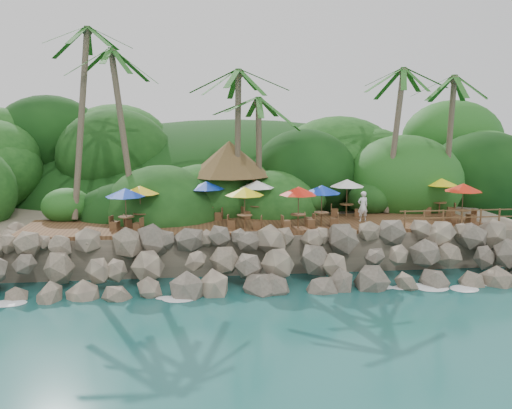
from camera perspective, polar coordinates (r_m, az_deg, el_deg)
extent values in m
plane|color=#19514F|center=(25.69, 1.53, -9.65)|extent=(140.00, 140.00, 0.00)
cube|color=gray|center=(40.87, -1.58, -1.04)|extent=(32.00, 25.20, 2.10)
ellipsoid|color=#143811|center=(48.41, -2.33, -0.70)|extent=(44.80, 28.00, 15.40)
cube|color=brown|center=(30.88, 0.00, -2.20)|extent=(26.00, 5.00, 0.20)
ellipsoid|color=white|center=(27.14, -24.93, -9.42)|extent=(1.20, 0.80, 0.06)
ellipsoid|color=white|center=(26.34, -18.64, -9.59)|extent=(1.20, 0.80, 0.06)
ellipsoid|color=white|center=(25.87, -12.04, -9.65)|extent=(1.20, 0.80, 0.06)
ellipsoid|color=white|center=(25.74, -5.29, -9.58)|extent=(1.20, 0.80, 0.06)
ellipsoid|color=white|center=(25.96, 1.43, -9.37)|extent=(1.20, 0.80, 0.06)
ellipsoid|color=white|center=(26.52, 7.95, -9.06)|extent=(1.20, 0.80, 0.06)
ellipsoid|color=white|center=(27.40, 14.11, -8.65)|extent=(1.20, 0.80, 0.06)
ellipsoid|color=white|center=(28.57, 19.81, -8.19)|extent=(1.20, 0.80, 0.06)
ellipsoid|color=white|center=(29.99, 25.01, -7.69)|extent=(1.20, 0.80, 0.06)
cylinder|color=brown|center=(32.95, -13.97, 7.26)|extent=(1.69, 1.84, 9.99)
ellipsoid|color=#23601E|center=(33.19, -14.32, 15.98)|extent=(6.00, 6.00, 2.40)
cylinder|color=brown|center=(33.57, -18.13, 8.31)|extent=(1.20, 2.97, 11.26)
ellipsoid|color=#23601E|center=(34.01, -18.63, 18.01)|extent=(6.00, 6.00, 2.40)
cylinder|color=brown|center=(32.87, -1.96, 6.40)|extent=(0.53, 0.90, 8.81)
ellipsoid|color=#23601E|center=(32.95, -2.01, 14.06)|extent=(6.00, 6.00, 2.40)
cylinder|color=brown|center=(33.40, 0.32, 5.05)|extent=(0.59, 0.60, 7.19)
ellipsoid|color=#23601E|center=(33.33, 0.32, 11.22)|extent=(6.00, 6.00, 2.40)
cylinder|color=brown|center=(35.18, 14.57, 6.54)|extent=(1.57, 1.30, 9.06)
ellipsoid|color=#23601E|center=(35.29, 14.87, 13.94)|extent=(6.00, 6.00, 2.40)
cylinder|color=brown|center=(36.70, 19.87, 5.98)|extent=(0.42, 0.87, 8.59)
ellipsoid|color=#23601E|center=(36.76, 20.24, 12.67)|extent=(6.00, 6.00, 2.40)
cylinder|color=brown|center=(32.58, -5.12, 0.68)|extent=(0.16, 0.16, 2.40)
cylinder|color=brown|center=(32.76, -0.22, 0.77)|extent=(0.16, 0.16, 2.40)
cylinder|color=brown|center=(35.35, -5.23, 1.35)|extent=(0.16, 0.16, 2.40)
cylinder|color=brown|center=(35.52, -0.71, 1.42)|extent=(0.16, 0.16, 2.40)
cone|color=brown|center=(33.78, -2.85, 4.94)|extent=(5.24, 5.24, 2.20)
cylinder|color=brown|center=(31.99, -5.25, -0.97)|extent=(0.08, 0.08, 0.75)
cylinder|color=brown|center=(31.93, -5.26, -0.29)|extent=(0.85, 0.85, 0.05)
cylinder|color=brown|center=(31.87, -5.27, 0.34)|extent=(0.05, 0.05, 2.23)
cone|color=#0C2E9F|center=(31.74, -5.29, 2.06)|extent=(2.13, 2.13, 0.46)
cube|color=brown|center=(32.16, -6.49, -1.19)|extent=(0.51, 0.51, 0.47)
cube|color=brown|center=(31.89, -3.99, -1.25)|extent=(0.51, 0.51, 0.47)
cylinder|color=brown|center=(29.65, -13.63, -2.00)|extent=(0.08, 0.08, 0.75)
cylinder|color=brown|center=(29.58, -13.66, -1.27)|extent=(0.85, 0.85, 0.05)
cylinder|color=brown|center=(29.52, -13.69, -0.59)|extent=(0.05, 0.05, 2.23)
cone|color=#0D2FA9|center=(29.37, -13.76, 1.27)|extent=(2.13, 2.13, 0.46)
cube|color=brown|center=(30.04, -14.79, -2.18)|extent=(0.56, 0.56, 0.47)
cube|color=brown|center=(29.32, -12.42, -2.36)|extent=(0.56, 0.56, 0.47)
cylinder|color=brown|center=(30.30, 6.97, -1.57)|extent=(0.08, 0.08, 0.75)
cylinder|color=brown|center=(30.23, 6.98, -0.85)|extent=(0.85, 0.85, 0.05)
cylinder|color=brown|center=(30.17, 7.00, -0.19)|extent=(0.05, 0.05, 2.23)
cone|color=#0D31AF|center=(30.03, 7.03, 1.63)|extent=(2.13, 2.13, 0.46)
cube|color=brown|center=(30.30, 5.62, -1.82)|extent=(0.50, 0.50, 0.47)
cube|color=brown|center=(30.37, 8.30, -1.85)|extent=(0.50, 0.50, 0.47)
cylinder|color=brown|center=(29.55, 4.51, -1.80)|extent=(0.08, 0.08, 0.75)
cylinder|color=brown|center=(29.48, 4.52, -1.07)|extent=(0.85, 0.85, 0.05)
cylinder|color=brown|center=(29.42, 4.53, -0.39)|extent=(0.05, 0.05, 2.23)
cone|color=red|center=(29.28, 4.55, 1.48)|extent=(2.13, 2.13, 0.46)
cube|color=brown|center=(29.34, 3.21, -2.15)|extent=(0.49, 0.49, 0.47)
cube|color=brown|center=(29.83, 5.79, -2.00)|extent=(0.49, 0.49, 0.47)
cylinder|color=brown|center=(29.28, -1.21, -1.88)|extent=(0.08, 0.08, 0.75)
cylinder|color=brown|center=(29.21, -1.21, -1.13)|extent=(0.85, 0.85, 0.05)
cylinder|color=brown|center=(29.15, -1.21, -0.45)|extent=(0.05, 0.05, 2.23)
cone|color=yellow|center=(29.01, -1.22, 1.43)|extent=(2.13, 2.13, 0.46)
cube|color=brown|center=(29.41, -2.58, -2.12)|extent=(0.51, 0.51, 0.47)
cube|color=brown|center=(29.23, 0.18, -2.18)|extent=(0.51, 0.51, 0.47)
cylinder|color=brown|center=(33.06, 21.04, -1.22)|extent=(0.08, 0.08, 0.75)
cylinder|color=brown|center=(32.99, 21.08, -0.56)|extent=(0.85, 0.85, 0.05)
cylinder|color=brown|center=(32.94, 21.12, 0.05)|extent=(0.05, 0.05, 2.23)
cone|color=red|center=(32.81, 21.21, 1.71)|extent=(2.13, 2.13, 0.46)
cube|color=brown|center=(32.60, 20.12, -1.56)|extent=(0.53, 0.53, 0.47)
cube|color=brown|center=(33.57, 21.91, -1.37)|extent=(0.53, 0.53, 0.47)
cylinder|color=brown|center=(33.43, 9.60, -0.62)|extent=(0.08, 0.08, 0.75)
cylinder|color=brown|center=(33.37, 9.62, 0.03)|extent=(0.85, 0.85, 0.05)
cylinder|color=brown|center=(33.31, 9.63, 0.63)|extent=(0.05, 0.05, 2.23)
cone|color=white|center=(33.19, 9.68, 2.28)|extent=(2.13, 2.13, 0.46)
cube|color=brown|center=(33.44, 8.37, -0.84)|extent=(0.52, 0.52, 0.47)
cube|color=brown|center=(33.48, 10.81, -0.89)|extent=(0.52, 0.52, 0.47)
cylinder|color=brown|center=(30.51, -12.15, -1.64)|extent=(0.08, 0.08, 0.75)
cylinder|color=brown|center=(30.44, -12.18, -0.92)|extent=(0.85, 0.85, 0.05)
cylinder|color=brown|center=(30.38, -12.20, -0.26)|extent=(0.05, 0.05, 2.23)
cone|color=yellow|center=(30.24, -12.26, 1.54)|extent=(2.13, 2.13, 0.46)
cube|color=brown|center=(30.48, -13.47, -1.97)|extent=(0.50, 0.50, 0.47)
cube|color=brown|center=(30.61, -10.82, -1.83)|extent=(0.50, 0.50, 0.47)
cylinder|color=brown|center=(31.98, -8.96, -1.05)|extent=(0.08, 0.08, 0.75)
cylinder|color=brown|center=(31.92, -8.97, -0.37)|extent=(0.85, 0.85, 0.05)
cylinder|color=brown|center=(31.86, -8.99, 0.27)|extent=(0.05, 0.05, 2.23)
cone|color=red|center=(31.73, -9.03, 1.99)|extent=(2.13, 2.13, 0.46)
cube|color=brown|center=(31.96, -10.22, -1.35)|extent=(0.48, 0.48, 0.47)
cube|color=brown|center=(32.08, -7.68, -1.25)|extent=(0.48, 0.48, 0.47)
cylinder|color=brown|center=(35.58, 18.93, -0.40)|extent=(0.08, 0.08, 0.75)
cylinder|color=brown|center=(35.52, 18.97, 0.21)|extent=(0.85, 0.85, 0.05)
cylinder|color=brown|center=(35.47, 19.00, 0.78)|extent=(0.05, 0.05, 2.23)
cone|color=yellow|center=(35.35, 19.08, 2.32)|extent=(2.13, 2.13, 0.46)
cube|color=brown|center=(35.52, 17.79, -0.59)|extent=(0.54, 0.54, 0.47)
cube|color=brown|center=(35.70, 20.05, -0.67)|extent=(0.54, 0.54, 0.47)
cylinder|color=brown|center=(32.38, 0.08, -0.81)|extent=(0.08, 0.08, 0.75)
cylinder|color=brown|center=(32.31, 0.08, -0.14)|extent=(0.85, 0.85, 0.05)
cylinder|color=brown|center=(32.26, 0.08, 0.49)|extent=(0.05, 0.05, 2.23)
cone|color=white|center=(32.12, 0.08, 2.19)|extent=(2.13, 2.13, 0.46)
cube|color=brown|center=(32.12, -1.08, -1.15)|extent=(0.54, 0.54, 0.47)
cube|color=brown|center=(32.69, 1.22, -0.97)|extent=(0.54, 0.54, 0.47)
cylinder|color=brown|center=(30.46, 15.55, -1.55)|extent=(0.10, 0.10, 1.00)
cylinder|color=brown|center=(30.89, 17.45, -1.49)|extent=(0.10, 0.10, 1.00)
cylinder|color=brown|center=(31.35, 19.29, -1.43)|extent=(0.10, 0.10, 1.00)
cylinder|color=brown|center=(31.84, 21.07, -1.37)|extent=(0.10, 0.10, 1.00)
cylinder|color=brown|center=(32.36, 22.80, -1.32)|extent=(0.10, 0.10, 1.00)
cylinder|color=brown|center=(32.91, 24.47, -1.26)|extent=(0.10, 0.10, 1.00)
cube|color=brown|center=(31.76, 21.12, -0.57)|extent=(7.20, 0.06, 0.06)
cube|color=brown|center=(31.83, 21.08, -1.28)|extent=(7.20, 0.06, 0.06)
imported|color=white|center=(31.93, 11.30, -0.19)|extent=(0.72, 0.54, 1.78)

